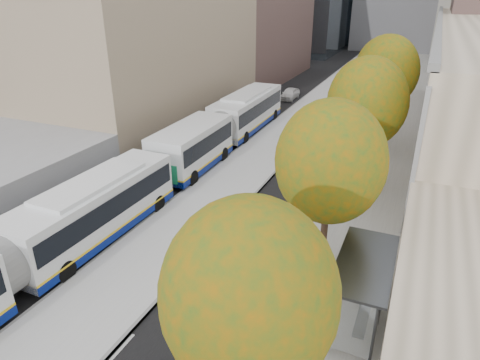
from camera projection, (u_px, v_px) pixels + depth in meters
The scene contains 11 objects.
bus_platform at pixel (298, 121), 39.26m from camera, with size 4.25×150.00×0.15m, color #ACACAC.
sidewalk at pixel (389, 132), 36.36m from camera, with size 4.75×150.00×0.08m, color gray.
bus_shelter at pixel (370, 273), 14.80m from camera, with size 1.90×4.40×2.53m.
tree_b at pixel (249, 295), 9.41m from camera, with size 4.00×4.00×6.97m.
tree_c at pixel (330, 162), 16.01m from camera, with size 4.20×4.20×7.28m.
tree_d at pixel (367, 103), 23.45m from camera, with size 4.40×4.40×7.60m.
tree_e at pixel (386, 72), 30.89m from camera, with size 4.60×4.60×7.92m.
bus_near at pixel (29, 250), 17.23m from camera, with size 2.76×17.28×2.87m.
bus_far at pixel (227, 124), 32.94m from camera, with size 2.91×18.45×3.07m.
cyclist at pixel (188, 349), 13.51m from camera, with size 0.77×1.74×2.15m.
distant_car at pixel (290, 94), 47.07m from camera, with size 1.46×3.63×1.24m, color silver.
Camera 1 is at (6.43, -2.00, 11.20)m, focal length 32.00 mm.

